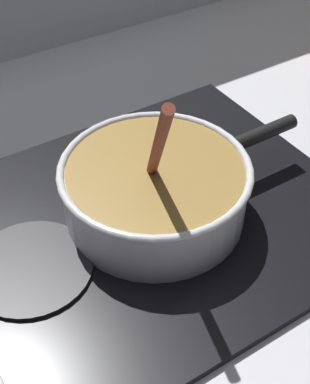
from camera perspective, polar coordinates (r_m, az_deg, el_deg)
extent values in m
cube|color=black|center=(0.79, 0.00, -2.55)|extent=(0.56, 0.48, 0.01)
torus|color=#592D0C|center=(0.78, 0.00, -2.03)|extent=(0.20, 0.20, 0.01)
cylinder|color=#262628|center=(0.73, -12.88, -7.70)|extent=(0.16, 0.16, 0.01)
cylinder|color=silver|center=(0.76, 0.00, 0.00)|extent=(0.25, 0.25, 0.08)
cylinder|color=olive|center=(0.75, 0.00, 0.22)|extent=(0.24, 0.24, 0.08)
torus|color=silver|center=(0.73, 0.00, 2.41)|extent=(0.27, 0.27, 0.01)
cylinder|color=black|center=(0.83, 11.11, 6.01)|extent=(0.12, 0.02, 0.02)
cylinder|color=#EDD88C|center=(0.73, -7.01, 1.30)|extent=(0.03, 0.03, 0.01)
cylinder|color=#E5CC7A|center=(0.80, 3.42, 5.41)|extent=(0.03, 0.03, 0.01)
cylinder|color=beige|center=(0.68, -2.33, -2.09)|extent=(0.03, 0.03, 0.01)
cylinder|color=#EDD88C|center=(0.76, -0.80, 3.33)|extent=(0.03, 0.03, 0.01)
cylinder|color=beige|center=(0.78, -5.42, 4.40)|extent=(0.04, 0.04, 0.01)
cylinder|color=#E5CC7A|center=(0.73, 7.04, 1.03)|extent=(0.03, 0.03, 0.01)
cylinder|color=#EDD88C|center=(0.71, -1.79, 0.19)|extent=(0.03, 0.03, 0.01)
cylinder|color=beige|center=(0.68, 1.60, -2.61)|extent=(0.03, 0.03, 0.01)
cylinder|color=maroon|center=(0.64, 0.32, 4.75)|extent=(0.07, 0.13, 0.20)
cube|color=brown|center=(0.74, -0.45, 1.93)|extent=(0.04, 0.05, 0.01)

